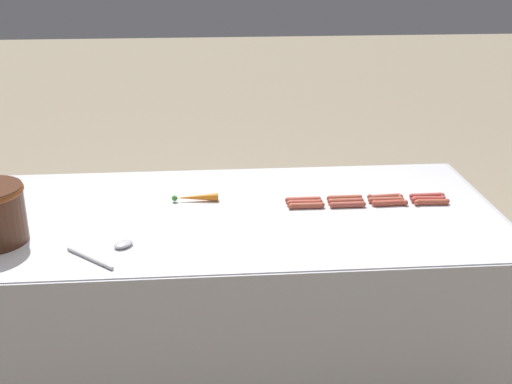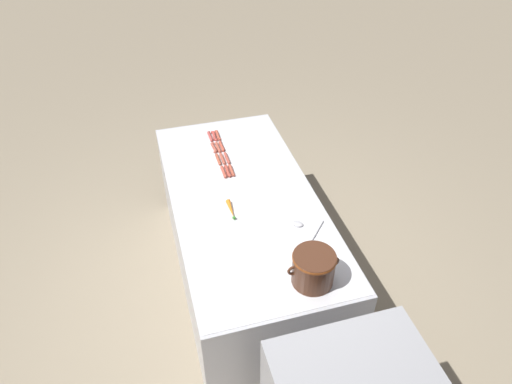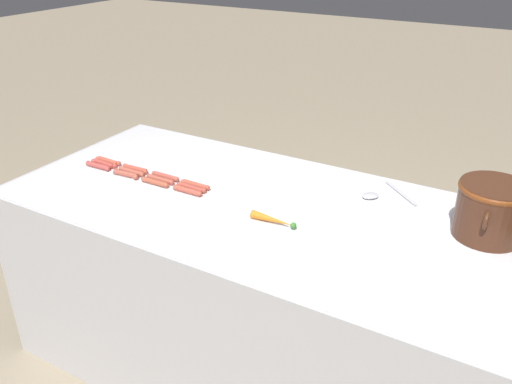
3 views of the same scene
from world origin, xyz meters
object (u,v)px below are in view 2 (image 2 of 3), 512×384
Objects in this scene: hot_dog_2 at (227,158)px; carrot at (231,210)px; hot_dog_10 at (218,159)px; hot_dog_0 at (218,135)px; hot_dog_8 at (210,136)px; hot_dog_7 at (228,171)px; hot_dog_1 at (222,146)px; hot_dog_5 at (218,147)px; hot_dog_6 at (222,159)px; hot_dog_3 at (232,170)px; bean_pot at (314,267)px; hot_dog_11 at (224,172)px; hot_dog_9 at (214,148)px; serving_spoon at (304,226)px; hot_dog_4 at (214,136)px.

carrot is at bearing 79.61° from hot_dog_2.
hot_dog_10 is at bearing -1.32° from hot_dog_2.
hot_dog_8 is at bearing -1.39° from hot_dog_0.
hot_dog_8 is at bearing -86.54° from hot_dog_7.
hot_dog_1 and hot_dog_5 have the same top height.
hot_dog_5 is at bearing -89.97° from hot_dog_6.
hot_dog_10 is (0.03, -0.00, 0.00)m from hot_dog_6.
hot_dog_3 is 0.16m from hot_dog_6.
hot_dog_0 is 0.33m from hot_dog_6.
hot_dog_1 is at bearing 88.59° from hot_dog_0.
hot_dog_10 is 0.48× the size of bean_pot.
hot_dog_8 and hot_dog_11 have the same top height.
hot_dog_8 and hot_dog_10 have the same top height.
hot_dog_2 is 1.00× the size of hot_dog_6.
hot_dog_7 and hot_dog_9 have the same top height.
hot_dog_2 is 0.90m from serving_spoon.
bean_pot is at bearing 96.83° from hot_dog_0.
hot_dog_2 is 0.79× the size of carrot.
hot_dog_9 is at bearing -93.17° from carrot.
hot_dog_7 is at bearing 78.46° from hot_dog_2.
hot_dog_11 is at bearing 85.02° from hot_dog_5.
hot_dog_1 and hot_dog_3 have the same top height.
hot_dog_2 is 1.00× the size of hot_dog_5.
hot_dog_4 is at bearing -74.48° from serving_spoon.
bean_pot reaches higher than serving_spoon.
hot_dog_4 is 1.00× the size of hot_dog_10.
hot_dog_7 is at bearing -78.52° from bean_pot.
hot_dog_7 is 0.78× the size of carrot.
hot_dog_2 is 0.07m from hot_dog_10.
hot_dog_0 is 0.49m from hot_dog_3.
bean_pot reaches higher than hot_dog_8.
hot_dog_4 is 0.48× the size of bean_pot.
hot_dog_0 and hot_dog_4 have the same top height.
hot_dog_2 and hot_dog_11 have the same top height.
serving_spoon is at bearing -104.41° from bean_pot.
hot_dog_5 is 1.00× the size of hot_dog_11.
serving_spoon is (-0.36, 1.18, -0.00)m from hot_dog_8.
hot_dog_4 is 1.22m from serving_spoon.
hot_dog_1 and hot_dog_11 have the same top height.
hot_dog_7 is at bearing 93.46° from hot_dog_8.
hot_dog_2 is 0.18m from hot_dog_9.
hot_dog_0 is at bearing -97.31° from hot_dog_11.
hot_dog_4 is at bearing -90.83° from hot_dog_6.
hot_dog_0 is 0.48× the size of bean_pot.
hot_dog_3 is 0.48× the size of bean_pot.
hot_dog_5 is at bearing -89.65° from hot_dog_7.
hot_dog_3 and hot_dog_7 have the same top height.
hot_dog_5 and hot_dog_7 have the same top height.
hot_dog_11 is at bearing 86.16° from hot_dog_4.
hot_dog_11 is at bearing -62.42° from serving_spoon.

